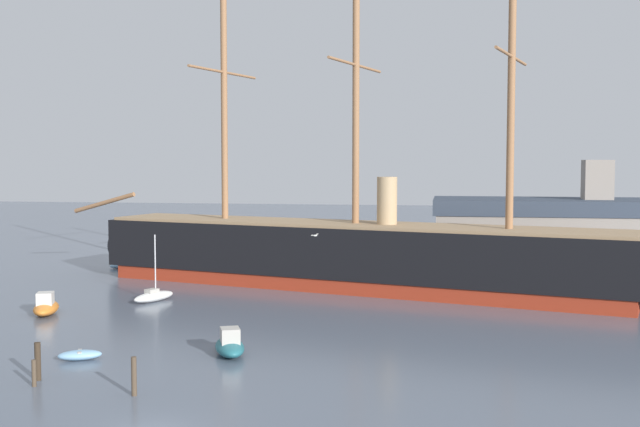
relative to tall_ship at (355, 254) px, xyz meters
name	(u,v)px	position (x,y,z in m)	size (l,w,h in m)	color
tall_ship	(355,254)	(0.00, 0.00, 0.00)	(68.31, 24.60, 33.58)	maroon
dinghy_foreground_left	(80,355)	(-14.94, -32.47, -3.31)	(3.16, 2.34, 0.69)	#7FB2D6
motorboat_near_centre	(230,345)	(-5.27, -29.50, -2.97)	(3.58, 5.08, 1.97)	#236670
motorboat_mid_left	(46,307)	(-25.11, -18.28, -2.94)	(3.44, 5.23, 2.03)	orange
sailboat_alongside_bow	(154,296)	(-18.19, -10.59, -3.12)	(3.37, 5.10, 6.42)	silver
dinghy_far_left	(120,266)	(-30.90, 10.54, -3.35)	(2.64, 1.29, 0.61)	#7FB2D6
sailboat_far_right	(607,281)	(26.55, 6.17, -3.15)	(4.11, 4.37, 6.02)	orange
mooring_piling_nearest	(34,373)	(-14.74, -38.77, -2.85)	(0.27, 0.27, 1.62)	#4C3D2D
mooring_piling_left_pair	(134,376)	(-8.10, -39.53, -2.52)	(0.31, 0.31, 2.27)	#4C3D2D
mooring_piling_right_pair	(38,361)	(-15.20, -37.48, -2.48)	(0.38, 0.38, 2.36)	#382B1E
dockside_warehouse_right	(598,238)	(26.77, 13.41, 0.83)	(40.84, 13.88, 13.56)	#565659
seagull_in_flight	(315,235)	(0.90, -30.57, 4.90)	(0.41, 1.30, 0.14)	silver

